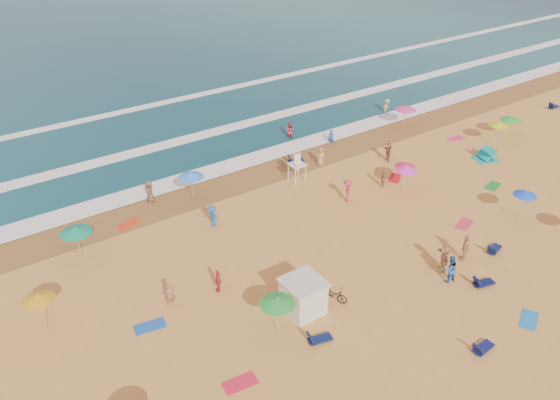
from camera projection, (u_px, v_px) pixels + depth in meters
ground at (354, 250)px, 36.17m from camera, size 220.00×220.00×0.00m
ocean at (35, 16)px, 95.42m from camera, size 220.00×140.00×0.18m
wet_sand at (253, 176)px, 44.98m from camera, size 220.00×220.00×0.00m
surf_foam at (203, 138)px, 51.16m from camera, size 200.00×18.70×0.05m
cabana at (303, 297)px, 30.63m from camera, size 2.00×2.00×2.00m
cabana_roof at (304, 282)px, 30.08m from camera, size 2.20×2.20×0.12m
bicycle at (332, 294)px, 31.61m from camera, size 1.52×1.87×0.95m
lifeguard_stand at (297, 170)px, 43.62m from camera, size 1.20×1.20×2.10m
beach_umbrellas at (345, 216)px, 35.80m from camera, size 62.27×30.05×0.75m
loungers at (444, 237)px, 37.13m from camera, size 52.37×23.85×0.34m
towels at (403, 247)px, 36.38m from camera, size 35.43×26.19×0.03m
popup_tents at (544, 172)px, 44.23m from camera, size 4.06×12.04×1.20m
beachgoers at (329, 211)px, 38.74m from camera, size 46.76×29.14×2.15m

